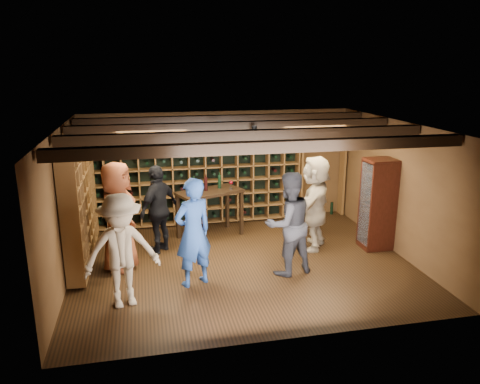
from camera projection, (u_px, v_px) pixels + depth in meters
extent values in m
plane|color=black|center=(242.00, 263.00, 8.54)|extent=(6.00, 6.00, 0.00)
plane|color=brown|center=(219.00, 167.00, 10.56)|extent=(6.00, 0.00, 6.00)
plane|color=brown|center=(285.00, 252.00, 5.85)|extent=(6.00, 0.00, 6.00)
plane|color=brown|center=(63.00, 208.00, 7.60)|extent=(0.00, 5.00, 5.00)
plane|color=brown|center=(398.00, 188.00, 8.80)|extent=(0.00, 5.00, 5.00)
plane|color=black|center=(243.00, 126.00, 7.87)|extent=(6.00, 6.00, 0.00)
cube|color=black|center=(267.00, 147.00, 6.38)|extent=(5.90, 0.18, 0.16)
cube|color=black|center=(249.00, 135.00, 7.42)|extent=(5.90, 0.18, 0.16)
cube|color=black|center=(236.00, 126.00, 8.45)|extent=(5.90, 0.18, 0.16)
cube|color=black|center=(225.00, 119.00, 9.49)|extent=(5.90, 0.18, 0.16)
cylinder|color=black|center=(171.00, 135.00, 7.66)|extent=(0.10, 0.10, 0.10)
cylinder|color=black|center=(254.00, 129.00, 8.33)|extent=(0.10, 0.10, 0.10)
cylinder|color=black|center=(327.00, 133.00, 7.89)|extent=(0.10, 0.10, 0.10)
cylinder|color=black|center=(219.00, 124.00, 8.99)|extent=(0.10, 0.10, 0.10)
cube|color=brown|center=(197.00, 174.00, 10.32)|extent=(4.65, 0.30, 2.20)
cube|color=black|center=(197.00, 174.00, 10.32)|extent=(4.56, 0.02, 2.16)
cube|color=brown|center=(80.00, 199.00, 8.44)|extent=(0.30, 2.65, 2.20)
cube|color=black|center=(80.00, 199.00, 8.44)|extent=(0.29, 0.02, 2.16)
cube|color=brown|center=(323.00, 138.00, 10.71)|extent=(1.15, 0.32, 0.04)
cube|color=brown|center=(342.00, 176.00, 11.06)|extent=(0.05, 0.28, 1.85)
cube|color=brown|center=(300.00, 178.00, 10.85)|extent=(0.05, 0.28, 1.85)
cube|color=tan|center=(307.00, 134.00, 10.59)|extent=(0.40, 0.30, 0.20)
cube|color=tan|center=(326.00, 133.00, 10.68)|extent=(0.40, 0.30, 0.20)
cube|color=tan|center=(340.00, 133.00, 10.75)|extent=(0.40, 0.30, 0.20)
cube|color=#34110A|center=(374.00, 245.00, 9.26)|extent=(0.55, 0.50, 0.10)
cube|color=#34110A|center=(378.00, 204.00, 9.03)|extent=(0.55, 0.50, 1.70)
cube|color=white|center=(365.00, 204.00, 8.98)|extent=(0.01, 0.46, 1.60)
cube|color=#34110A|center=(378.00, 204.00, 9.03)|extent=(0.50, 0.44, 0.02)
sphere|color=#59260C|center=(377.00, 199.00, 9.00)|extent=(0.18, 0.18, 0.18)
imported|color=navy|center=(193.00, 232.00, 7.49)|extent=(0.78, 0.67, 1.81)
imported|color=black|center=(288.00, 224.00, 7.91)|extent=(1.02, 0.88, 1.80)
imported|color=#9C331C|center=(118.00, 217.00, 8.06)|extent=(0.84, 1.07, 1.93)
imported|color=black|center=(159.00, 209.00, 8.85)|extent=(0.98, 1.02, 1.70)
imported|color=#9C886C|center=(121.00, 251.00, 6.85)|extent=(1.24, 0.88, 1.74)
imported|color=tan|center=(315.00, 203.00, 9.03)|extent=(1.40, 1.72, 1.84)
cube|color=black|center=(210.00, 192.00, 9.58)|extent=(1.47, 1.11, 0.05)
cube|color=black|center=(191.00, 224.00, 9.17)|extent=(0.09, 0.09, 0.94)
cube|color=black|center=(241.00, 213.00, 9.82)|extent=(0.09, 0.09, 0.94)
cube|color=black|center=(178.00, 217.00, 9.60)|extent=(0.09, 0.09, 0.94)
cube|color=black|center=(227.00, 207.00, 10.26)|extent=(0.09, 0.09, 0.94)
cylinder|color=black|center=(194.00, 186.00, 9.40)|extent=(0.07, 0.07, 0.28)
cylinder|color=black|center=(206.00, 184.00, 9.55)|extent=(0.07, 0.07, 0.28)
cylinder|color=black|center=(219.00, 182.00, 9.73)|extent=(0.07, 0.07, 0.28)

